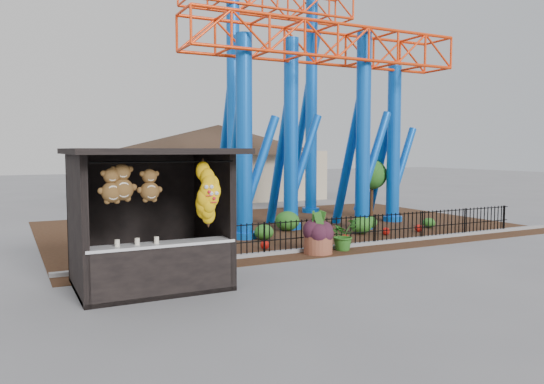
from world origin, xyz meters
name	(u,v)px	position (x,y,z in m)	size (l,w,h in m)	color
ground	(290,282)	(0.00, 0.00, 0.00)	(120.00, 120.00, 0.00)	slate
mulch_bed	(281,226)	(4.00, 8.00, 0.01)	(18.00, 12.00, 0.02)	#331E11
curb	(355,245)	(4.00, 3.00, 0.06)	(18.00, 0.18, 0.12)	gray
prize_booth	(152,221)	(-3.00, 0.92, 1.52)	(3.50, 3.40, 3.12)	black
picket_fence	(378,229)	(4.90, 3.00, 0.50)	(12.20, 0.06, 1.00)	black
roller_coaster	(303,67)	(5.12, 8.23, 6.44)	(11.00, 6.37, 10.82)	blue
terracotta_planter	(318,245)	(2.37, 2.59, 0.28)	(0.85, 0.85, 0.55)	brown
planter_foliage	(318,225)	(2.37, 2.59, 0.87)	(0.70, 0.70, 0.64)	#321421
potted_plant	(343,235)	(3.34, 2.70, 0.49)	(0.89, 0.77, 0.98)	#225E1B
landscaping	(324,224)	(4.66, 5.84, 0.32)	(8.14, 3.74, 0.74)	#255B1B
pavilion	(219,150)	(6.00, 20.00, 3.07)	(15.00, 15.00, 4.80)	#BFAD8C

